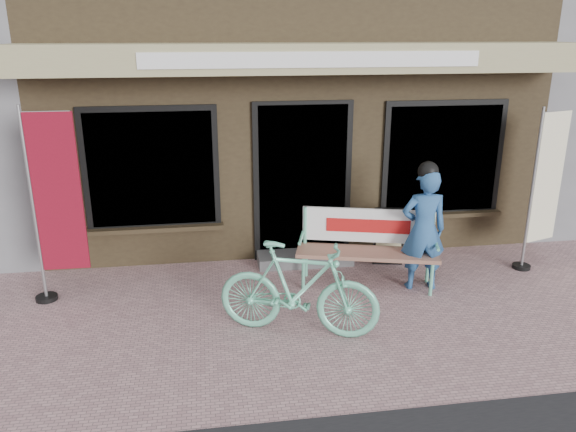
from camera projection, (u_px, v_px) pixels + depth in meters
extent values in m
plane|color=#AD8486|center=(333.00, 325.00, 6.15)|extent=(70.00, 70.00, 0.00)
cube|color=black|center=(274.00, 103.00, 10.28)|extent=(7.00, 6.00, 3.60)
cube|color=tan|center=(308.00, 58.00, 6.83)|extent=(7.00, 0.80, 0.35)
cube|color=white|center=(315.00, 60.00, 6.45)|extent=(4.00, 0.02, 0.18)
cube|color=black|center=(302.00, 182.00, 7.66)|extent=(1.20, 0.06, 2.10)
cube|color=black|center=(303.00, 182.00, 7.65)|extent=(1.35, 0.04, 2.20)
cube|color=black|center=(151.00, 169.00, 7.30)|extent=(1.60, 0.06, 1.50)
cube|color=black|center=(443.00, 159.00, 7.87)|extent=(1.60, 0.06, 1.50)
cube|color=black|center=(151.00, 170.00, 7.29)|extent=(1.75, 0.04, 1.65)
cube|color=black|center=(443.00, 160.00, 7.86)|extent=(1.75, 0.04, 1.65)
cube|color=black|center=(156.00, 229.00, 7.49)|extent=(1.80, 0.18, 0.06)
cube|color=black|center=(440.00, 215.00, 8.06)|extent=(1.80, 0.18, 0.06)
cube|color=#59595B|center=(305.00, 258.00, 7.77)|extent=(1.30, 0.45, 0.15)
cylinder|color=#6BD1AA|center=(303.00, 274.00, 6.95)|extent=(0.05, 0.05, 0.41)
cylinder|color=#6BD1AA|center=(306.00, 261.00, 7.32)|extent=(0.05, 0.05, 0.41)
cylinder|color=#6BD1AA|center=(431.00, 280.00, 6.78)|extent=(0.05, 0.05, 0.41)
cylinder|color=#6BD1AA|center=(428.00, 267.00, 7.14)|extent=(0.05, 0.05, 0.41)
cube|color=#996754|center=(367.00, 253.00, 6.97)|extent=(1.80, 0.89, 0.05)
cylinder|color=#6BD1AA|center=(305.00, 227.00, 7.17)|extent=(0.05, 0.05, 0.53)
cylinder|color=#6BD1AA|center=(432.00, 232.00, 6.99)|extent=(0.05, 0.05, 0.53)
cube|color=white|center=(368.00, 225.00, 7.08)|extent=(1.60, 0.48, 0.44)
cube|color=#B21414|center=(368.00, 226.00, 7.06)|extent=(1.01, 0.29, 0.17)
cylinder|color=#6BD1AA|center=(301.00, 238.00, 7.02)|extent=(0.15, 0.42, 0.04)
cylinder|color=#6BD1AA|center=(436.00, 244.00, 6.83)|extent=(0.15, 0.42, 0.04)
imported|color=#28548B|center=(423.00, 230.00, 6.82)|extent=(0.58, 0.41, 1.52)
sphere|color=black|center=(428.00, 171.00, 6.59)|extent=(0.26, 0.26, 0.24)
imported|color=#6BD1AA|center=(298.00, 289.00, 5.84)|extent=(1.76, 1.05, 1.02)
cylinder|color=gray|center=(33.00, 208.00, 6.36)|extent=(0.04, 0.04, 2.32)
cylinder|color=gray|center=(45.00, 112.00, 6.06)|extent=(0.53, 0.03, 0.03)
cube|color=maroon|center=(58.00, 193.00, 6.35)|extent=(0.53, 0.04, 1.84)
cylinder|color=black|center=(47.00, 298.00, 6.72)|extent=(0.26, 0.26, 0.05)
cylinder|color=gray|center=(532.00, 191.00, 7.28)|extent=(0.04, 0.04, 2.17)
cylinder|color=gray|center=(557.00, 112.00, 7.06)|extent=(0.48, 0.17, 0.02)
cube|color=#EFE7C3|center=(548.00, 178.00, 7.34)|extent=(0.48, 0.18, 1.73)
cylinder|color=black|center=(521.00, 266.00, 7.61)|extent=(0.30, 0.30, 0.05)
cube|color=black|center=(389.00, 236.00, 7.64)|extent=(0.41, 0.15, 0.80)
cube|color=beige|center=(389.00, 231.00, 7.57)|extent=(0.34, 0.09, 0.49)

